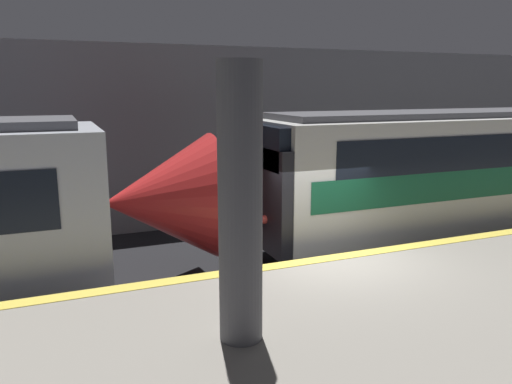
% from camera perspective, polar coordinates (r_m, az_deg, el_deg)
% --- Properties ---
extents(ground_plane, '(120.00, 120.00, 0.00)m').
position_cam_1_polar(ground_plane, '(9.79, 8.31, -12.76)').
color(ground_plane, black).
extents(platform, '(40.00, 4.98, 1.02)m').
position_cam_1_polar(platform, '(7.76, 18.14, -15.98)').
color(platform, gray).
rests_on(platform, ground).
extents(station_rear_barrier, '(50.00, 0.15, 5.24)m').
position_cam_1_polar(station_rear_barrier, '(14.88, -4.11, 6.24)').
color(station_rear_barrier, gray).
rests_on(station_rear_barrier, ground).
extents(support_pillar_near, '(0.53, 0.53, 3.35)m').
position_cam_1_polar(support_pillar_near, '(5.87, -1.81, -1.62)').
color(support_pillar_near, '#56565B').
rests_on(support_pillar_near, platform).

